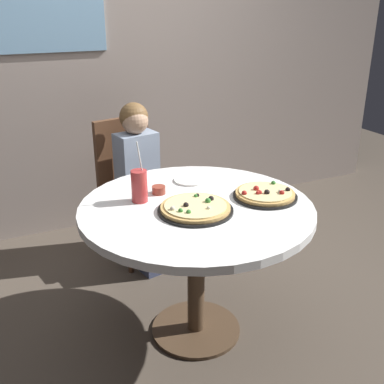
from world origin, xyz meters
name	(u,v)px	position (x,y,z in m)	size (l,w,h in m)	color
ground_plane	(196,330)	(0.00, 0.00, 0.00)	(8.00, 8.00, 0.00)	#4C4238
wall_with_window	(99,33)	(0.00, 1.61, 1.45)	(5.20, 0.14, 2.90)	#A8998E
dining_table	(196,224)	(0.00, 0.00, 0.64)	(1.15, 1.15, 0.75)	white
chair_wooden	(130,181)	(-0.02, 1.00, 0.53)	(0.47, 0.47, 0.95)	brown
diner_child	(144,195)	(0.01, 0.82, 0.48)	(0.32, 0.43, 1.08)	#3F4766
pizza_veggie	(195,208)	(-0.04, -0.06, 0.77)	(0.36, 0.36, 0.05)	black
pizza_cheese	(265,194)	(0.36, -0.06, 0.77)	(0.32, 0.32, 0.05)	black
soda_cup	(139,186)	(-0.23, 0.16, 0.83)	(0.08, 0.08, 0.31)	#B73333
sauce_bowl	(159,190)	(-0.11, 0.21, 0.77)	(0.07, 0.07, 0.04)	brown
plate_small	(190,180)	(0.11, 0.31, 0.76)	(0.18, 0.18, 0.01)	white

